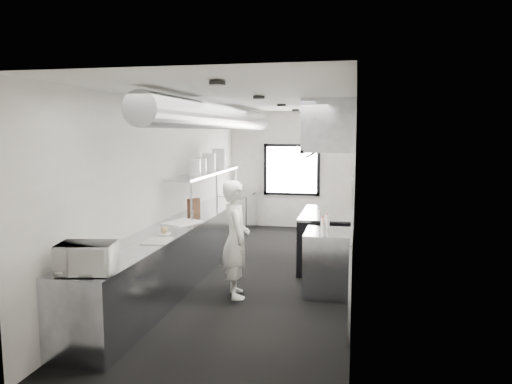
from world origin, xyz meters
The scene contains 35 objects.
floor centered at (0.00, 0.00, 0.00)m, with size 3.00×8.00×0.01m, color black.
ceiling centered at (0.00, 0.00, 2.80)m, with size 3.00×8.00×0.01m, color beige.
wall_back centered at (0.00, 4.00, 1.40)m, with size 3.00×0.02×2.80m, color silver.
wall_front centered at (0.00, -4.00, 1.40)m, with size 3.00×0.02×2.80m, color silver.
wall_left centered at (-1.50, 0.00, 1.40)m, with size 0.02×8.00×2.80m, color silver.
wall_right centered at (1.50, 0.00, 1.40)m, with size 0.02×8.00×2.80m, color silver.
wall_cladding centered at (1.48, 0.30, 0.55)m, with size 0.03×5.50×1.10m, color gray.
hvac_duct centered at (-0.70, 0.40, 2.55)m, with size 0.40×0.40×6.40m, color gray.
service_window centered at (0.00, 3.96, 1.40)m, with size 1.36×0.05×1.25m.
exhaust_hood centered at (1.10, 0.70, 2.39)m, with size 0.81×2.20×0.88m.
prep_counter centered at (-1.15, -0.50, 0.45)m, with size 0.70×6.00×0.90m, color gray.
pass_shelf centered at (-1.19, 1.00, 1.54)m, with size 0.45×3.00×0.68m.
range centered at (1.04, 0.70, 0.47)m, with size 0.88×1.60×0.94m.
bottle_station centered at (1.15, -0.70, 0.45)m, with size 0.65×0.80×0.90m, color gray.
far_work_table centered at (-1.15, 3.20, 0.45)m, with size 0.70×1.20×0.90m, color gray.
notice_sheet_a centered at (1.47, -1.20, 1.60)m, with size 0.02×0.28×0.38m, color silver.
notice_sheet_b centered at (1.47, -1.55, 1.55)m, with size 0.02×0.28×0.38m, color silver.
line_cook centered at (-0.11, -1.10, 0.82)m, with size 0.60×0.39×1.65m, color silver.
microwave centered at (-1.10, -3.24, 1.05)m, with size 0.51×0.39×0.31m, color white.
deli_tub_a centered at (-1.35, -2.75, 0.95)m, with size 0.15×0.15×0.11m, color #B2BAAB.
deli_tub_b centered at (-1.29, -2.56, 0.95)m, with size 0.15×0.15×0.11m, color #B2BAAB.
newspaper centered at (-0.99, -1.78, 0.91)m, with size 0.34×0.42×0.01m, color silver.
small_plate centered at (-1.06, -1.36, 0.91)m, with size 0.18×0.18×0.02m, color silver.
pastry centered at (-1.06, -1.36, 0.96)m, with size 0.10×0.10×0.10m, color tan.
cutting_board centered at (-1.12, -0.51, 0.91)m, with size 0.41×0.54×0.02m, color white.
knife_block centered at (-1.23, 0.38, 1.03)m, with size 0.11×0.24×0.26m, color #50311C.
plate_stack_a centered at (-1.22, 0.37, 1.71)m, with size 0.23×0.23×0.27m, color silver.
plate_stack_b centered at (-1.20, 0.69, 1.71)m, with size 0.21×0.21×0.28m, color silver.
plate_stack_c centered at (-1.20, 1.20, 1.74)m, with size 0.24×0.24×0.34m, color silver.
plate_stack_d centered at (-1.18, 1.76, 1.77)m, with size 0.26×0.26×0.41m, color silver.
squeeze_bottle_a centered at (1.11, -1.03, 0.98)m, with size 0.05×0.05×0.16m, color white.
squeeze_bottle_b centered at (1.08, -0.81, 0.98)m, with size 0.05×0.05×0.16m, color white.
squeeze_bottle_c centered at (1.07, -0.72, 0.99)m, with size 0.06×0.06×0.19m, color white.
squeeze_bottle_d centered at (1.07, -0.57, 0.98)m, with size 0.05×0.05×0.16m, color white.
squeeze_bottle_e centered at (1.12, -0.45, 1.00)m, with size 0.06×0.06×0.19m, color white.
Camera 1 is at (1.51, -7.48, 2.31)m, focal length 33.70 mm.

